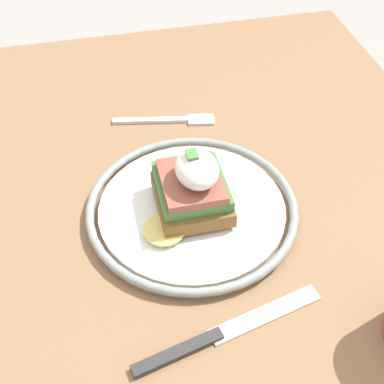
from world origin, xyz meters
The scene contains 5 objects.
dining_table centered at (0.00, 0.00, 0.63)m, with size 0.83×0.80×0.77m.
plate centered at (0.02, 0.04, 0.78)m, with size 0.25×0.25×0.02m.
sandwich centered at (0.02, 0.04, 0.82)m, with size 0.10×0.11×0.08m.
fork centered at (-0.16, 0.05, 0.77)m, with size 0.04×0.14×0.00m.
knife centered at (0.18, 0.02, 0.78)m, with size 0.06×0.20×0.01m.
Camera 1 is at (0.42, -0.06, 1.23)m, focal length 50.00 mm.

